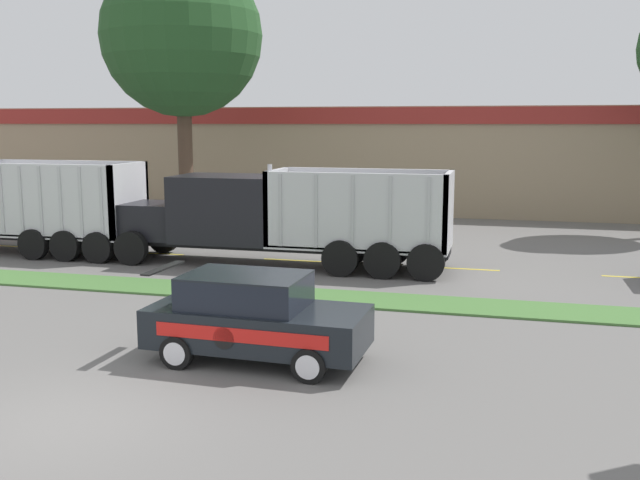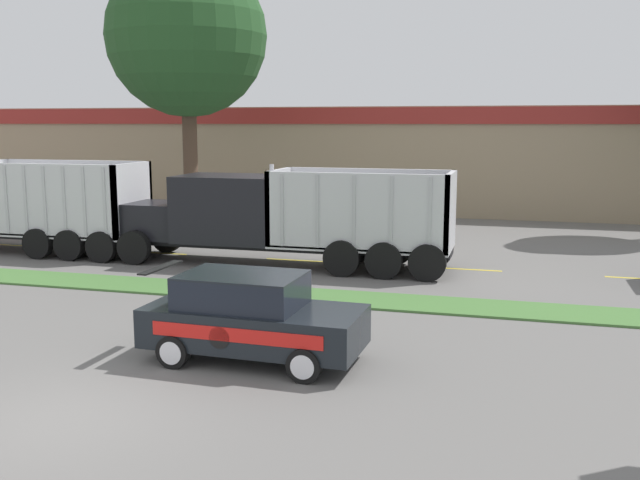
% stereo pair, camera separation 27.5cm
% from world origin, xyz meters
% --- Properties ---
extents(ground_plane, '(600.00, 600.00, 0.00)m').
position_xyz_m(ground_plane, '(0.00, 0.00, 0.00)').
color(ground_plane, slate).
extents(grass_verge, '(120.00, 1.69, 0.06)m').
position_xyz_m(grass_verge, '(0.00, 8.52, 0.03)').
color(grass_verge, '#477538').
rests_on(grass_verge, ground_plane).
extents(centre_line_2, '(2.40, 0.14, 0.01)m').
position_xyz_m(centre_line_2, '(-10.97, 13.36, 0.00)').
color(centre_line_2, yellow).
rests_on(centre_line_2, ground_plane).
extents(centre_line_3, '(2.40, 0.14, 0.01)m').
position_xyz_m(centre_line_3, '(-5.57, 13.36, 0.00)').
color(centre_line_3, yellow).
rests_on(centre_line_3, ground_plane).
extents(centre_line_4, '(2.40, 0.14, 0.01)m').
position_xyz_m(centre_line_4, '(-0.17, 13.36, 0.00)').
color(centre_line_4, yellow).
rests_on(centre_line_4, ground_plane).
extents(centre_line_5, '(2.40, 0.14, 0.01)m').
position_xyz_m(centre_line_5, '(5.23, 13.36, 0.00)').
color(centre_line_5, yellow).
rests_on(centre_line_5, ground_plane).
extents(dump_truck_lead, '(11.48, 2.59, 3.32)m').
position_xyz_m(dump_truck_lead, '(-1.47, 12.46, 1.52)').
color(dump_truck_lead, black).
rests_on(dump_truck_lead, ground_plane).
extents(rally_car, '(4.27, 2.07, 1.74)m').
position_xyz_m(rally_car, '(1.87, 3.39, 0.87)').
color(rally_car, black).
rests_on(rally_car, ground_plane).
extents(store_building_backdrop, '(43.57, 12.10, 5.37)m').
position_xyz_m(store_building_backdrop, '(-1.20, 31.62, 2.69)').
color(store_building_backdrop, '#9E896B').
rests_on(store_building_backdrop, ground_plane).
extents(tree_behind_centre, '(6.76, 6.76, 13.25)m').
position_xyz_m(tree_behind_centre, '(-6.88, 19.16, 8.84)').
color(tree_behind_centre, brown).
rests_on(tree_behind_centre, ground_plane).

